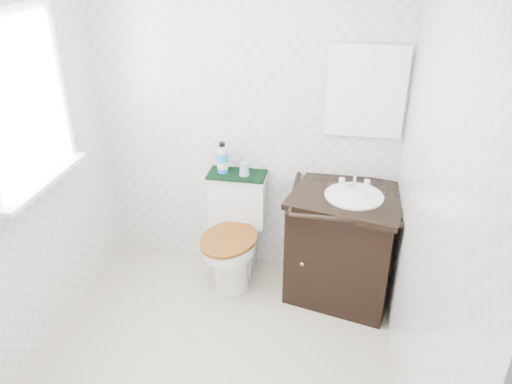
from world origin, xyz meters
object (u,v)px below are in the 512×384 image
(toilet, at_px, (235,236))
(trash_bin, at_px, (236,257))
(cup, at_px, (244,169))
(vanity, at_px, (345,242))
(mouthwash_bottle, at_px, (223,159))

(toilet, bearing_deg, trash_bin, 90.00)
(trash_bin, bearing_deg, cup, 50.93)
(toilet, height_order, trash_bin, toilet)
(vanity, distance_m, cup, 0.89)
(vanity, bearing_deg, mouthwash_bottle, 167.90)
(mouthwash_bottle, bearing_deg, trash_bin, -41.91)
(mouthwash_bottle, xyz_separation_m, cup, (0.17, -0.03, -0.06))
(trash_bin, distance_m, cup, 0.74)
(vanity, distance_m, trash_bin, 0.88)
(vanity, bearing_deg, cup, 167.21)
(toilet, relative_size, trash_bin, 3.04)
(toilet, distance_m, cup, 0.53)
(vanity, relative_size, cup, 9.81)
(toilet, height_order, vanity, vanity)
(trash_bin, distance_m, mouthwash_bottle, 0.80)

